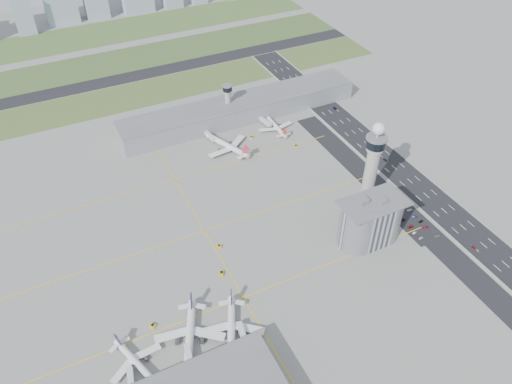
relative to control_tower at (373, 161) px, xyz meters
name	(u,v)px	position (x,y,z in m)	size (l,w,h in m)	color
ground	(280,241)	(-72.00, -8.00, -35.04)	(1000.00, 1000.00, 0.00)	gray
grass_strip_0	(148,92)	(-92.00, 217.00, -35.00)	(480.00, 50.00, 0.08)	#455729
grass_strip_1	(126,60)	(-92.00, 292.00, -35.00)	(480.00, 60.00, 0.08)	#3B5428
grass_strip_2	(108,32)	(-92.00, 372.00, -35.00)	(480.00, 70.00, 0.08)	#496630
runway	(137,76)	(-92.00, 254.00, -34.98)	(480.00, 22.00, 0.10)	black
highway	(421,190)	(43.00, -8.00, -34.99)	(28.00, 500.00, 0.10)	black
barrier_left	(405,195)	(29.00, -8.00, -34.44)	(0.60, 500.00, 1.20)	#9E9E99
barrier_right	(436,184)	(57.00, -8.00, -34.44)	(0.60, 500.00, 1.20)	#9E9E99
landside_road	(402,209)	(18.00, -18.00, -35.00)	(18.00, 260.00, 0.08)	black
parking_lot	(411,221)	(16.00, -30.00, -34.99)	(20.00, 44.00, 0.10)	black
taxiway_line_h_0	(243,298)	(-112.00, -38.00, -35.04)	(260.00, 0.60, 0.01)	yellow
taxiway_line_h_1	(205,231)	(-112.00, 22.00, -35.04)	(260.00, 0.60, 0.01)	yellow
taxiway_line_h_2	(175,180)	(-112.00, 82.00, -35.04)	(260.00, 0.60, 0.01)	yellow
taxiway_line_v	(205,231)	(-112.00, 22.00, -35.04)	(0.60, 260.00, 0.01)	yellow
control_tower	(373,161)	(0.00, 0.00, 0.00)	(14.00, 14.00, 64.50)	#ADAAA5
secondary_tower	(228,99)	(-42.00, 142.00, -16.24)	(8.60, 8.60, 31.90)	#ADAAA5
admin_building	(370,221)	(-20.01, -30.00, -19.74)	(42.00, 24.00, 33.50)	#B2B2B7
terminal_pier	(240,109)	(-32.00, 140.00, -27.14)	(210.00, 32.00, 15.80)	gray
airplane_near_a	(136,360)	(-178.65, -52.83, -30.10)	(35.30, 30.00, 9.88)	white
airplane_near_b	(189,334)	(-149.27, -51.03, -28.77)	(44.82, 38.10, 12.55)	white
airplane_near_c	(231,328)	(-128.10, -57.35, -29.07)	(42.66, 36.26, 11.95)	white
airplane_far_a	(227,142)	(-61.59, 100.48, -28.66)	(45.58, 38.74, 12.76)	white
airplane_far_b	(276,124)	(-13.30, 109.37, -29.99)	(36.07, 30.66, 10.10)	white
jet_bridge_near_1	(192,370)	(-155.00, -69.00, -32.19)	(14.00, 3.00, 5.70)	silver
jet_bridge_near_2	(246,347)	(-125.00, -69.00, -32.19)	(14.00, 3.00, 5.70)	silver
jet_bridge_far_0	(206,134)	(-70.00, 124.00, -32.19)	(14.00, 3.00, 5.70)	silver
jet_bridge_far_1	(261,119)	(-20.00, 124.00, -32.19)	(14.00, 3.00, 5.70)	silver
tug_0	(153,326)	(-164.53, -33.89, -34.08)	(2.27, 3.31, 1.92)	gold
tug_1	(233,316)	(-123.11, -47.58, -34.03)	(2.39, 3.48, 2.02)	#F6B102
tug_2	(221,273)	(-116.40, -16.33, -34.04)	(2.38, 3.46, 2.01)	#D0BD02
tug_3	(219,246)	(-108.99, 4.82, -34.18)	(2.04, 2.97, 1.73)	#FEAC00
tug_4	(251,137)	(-37.72, 105.65, -34.11)	(2.20, 3.19, 1.86)	yellow
tug_5	(296,146)	(-10.90, 79.09, -34.18)	(2.04, 2.96, 1.72)	gold
car_lot_0	(421,238)	(10.84, -45.89, -34.43)	(1.44, 3.59, 1.22)	silver
car_lot_1	(415,233)	(10.66, -40.43, -34.39)	(1.38, 3.97, 1.31)	gray
car_lot_2	(411,227)	(11.74, -34.60, -34.45)	(1.97, 4.28, 1.19)	maroon
car_lot_3	(402,220)	(10.75, -27.08, -34.42)	(1.73, 4.25, 1.23)	black
car_lot_4	(398,215)	(11.40, -21.91, -34.47)	(1.34, 3.33, 1.13)	navy
car_lot_5	(388,206)	(10.83, -11.28, -34.38)	(1.39, 3.98, 1.31)	white
car_lot_6	(437,236)	(21.49, -49.22, -34.47)	(1.90, 4.12, 1.15)	gray
car_lot_7	(426,227)	(20.28, -39.52, -34.41)	(1.78, 4.37, 1.27)	#AA1942
car_lot_8	(421,221)	(21.30, -33.65, -34.44)	(1.42, 3.54, 1.21)	black
car_lot_9	(415,217)	(20.46, -28.42, -34.43)	(1.28, 3.68, 1.21)	navy
car_lot_10	(410,210)	(21.77, -21.38, -34.50)	(1.79, 3.89, 1.08)	silver
car_lot_11	(399,202)	(20.23, -11.65, -34.50)	(1.51, 3.72, 1.08)	#919AA3
car_hw_0	(474,247)	(35.52, -67.15, -34.49)	(1.30, 3.23, 1.10)	maroon
car_hw_1	(385,160)	(42.06, 32.27, -34.45)	(1.25, 3.60, 1.18)	black
car_hw_2	(335,108)	(49.39, 114.21, -34.43)	(2.04, 4.42, 1.23)	#1E1652
car_hw_4	(290,84)	(35.91, 171.49, -34.49)	(1.29, 3.21, 1.09)	gray
skyline_bldg_6	(22,14)	(-174.68, 409.90, -12.44)	(20.04, 16.03, 45.20)	#9EADC1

